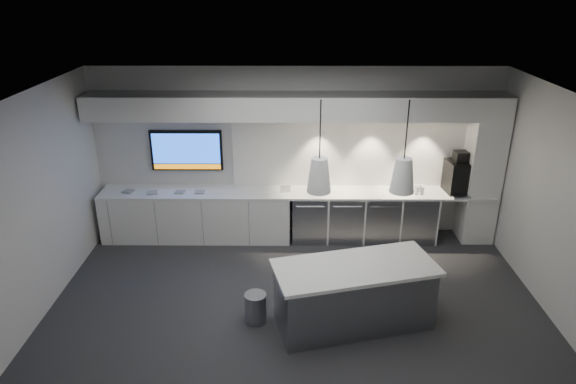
{
  "coord_description": "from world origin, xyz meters",
  "views": [
    {
      "loc": [
        -0.08,
        -6.05,
        4.34
      ],
      "look_at": [
        -0.12,
        1.1,
        1.34
      ],
      "focal_mm": 32.0,
      "sensor_mm": 36.0,
      "label": 1
    }
  ],
  "objects_px": {
    "wall_tv": "(187,150)",
    "bin": "(256,308)",
    "island": "(354,295)",
    "coffee_machine": "(458,175)"
  },
  "relations": [
    {
      "from": "island",
      "to": "coffee_machine",
      "type": "bearing_deg",
      "value": 36.52
    },
    {
      "from": "island",
      "to": "bin",
      "type": "distance_m",
      "value": 1.34
    },
    {
      "from": "island",
      "to": "bin",
      "type": "relative_size",
      "value": 5.4
    },
    {
      "from": "bin",
      "to": "coffee_machine",
      "type": "relative_size",
      "value": 0.57
    },
    {
      "from": "wall_tv",
      "to": "island",
      "type": "height_order",
      "value": "wall_tv"
    },
    {
      "from": "wall_tv",
      "to": "coffee_machine",
      "type": "distance_m",
      "value": 4.72
    },
    {
      "from": "wall_tv",
      "to": "coffee_machine",
      "type": "relative_size",
      "value": 1.71
    },
    {
      "from": "wall_tv",
      "to": "bin",
      "type": "relative_size",
      "value": 2.98
    },
    {
      "from": "bin",
      "to": "coffee_machine",
      "type": "bearing_deg",
      "value": 36.28
    },
    {
      "from": "wall_tv",
      "to": "bin",
      "type": "xyz_separation_m",
      "value": [
        1.35,
        -2.71,
        -1.35
      ]
    }
  ]
}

